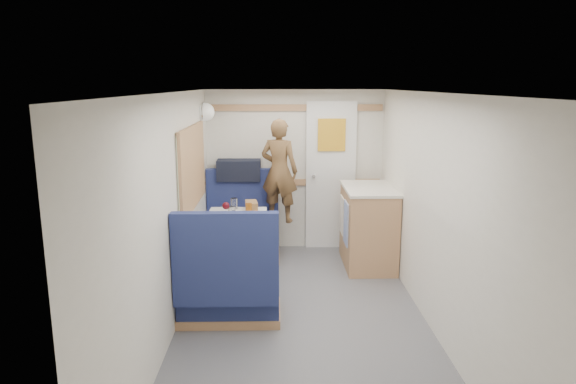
{
  "coord_description": "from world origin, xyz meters",
  "views": [
    {
      "loc": [
        -0.22,
        -4.11,
        2.07
      ],
      "look_at": [
        -0.11,
        0.9,
        1.01
      ],
      "focal_mm": 32.0,
      "sensor_mm": 36.0,
      "label": 1
    }
  ],
  "objects_px": {
    "duffel_bag": "(239,170)",
    "bread_loaf": "(251,206)",
    "cheese_block": "(233,217)",
    "wine_glass": "(226,206)",
    "orange_fruit": "(256,214)",
    "tumbler_right": "(232,212)",
    "galley_counter": "(368,226)",
    "bench_near": "(229,289)",
    "person": "(279,171)",
    "pepper_grinder": "(234,215)",
    "tumbler_mid": "(234,204)",
    "tray": "(244,226)",
    "dinette_table": "(236,232)",
    "dome_light": "(206,112)",
    "bench_far": "(242,233)",
    "beer_glass": "(249,208)",
    "tumbler_left": "(210,222)"
  },
  "relations": [
    {
      "from": "bench_far",
      "to": "bread_loaf",
      "type": "xyz_separation_m",
      "value": [
        0.15,
        -0.53,
        0.47
      ]
    },
    {
      "from": "person",
      "to": "cheese_block",
      "type": "distance_m",
      "value": 1.11
    },
    {
      "from": "wine_glass",
      "to": "tumbler_right",
      "type": "height_order",
      "value": "wine_glass"
    },
    {
      "from": "tumbler_right",
      "to": "beer_glass",
      "type": "xyz_separation_m",
      "value": [
        0.16,
        0.19,
        -0.01
      ]
    },
    {
      "from": "duffel_bag",
      "to": "tumbler_right",
      "type": "relative_size",
      "value": 4.55
    },
    {
      "from": "dome_light",
      "to": "duffel_bag",
      "type": "relative_size",
      "value": 0.38
    },
    {
      "from": "dinette_table",
      "to": "bench_near",
      "type": "height_order",
      "value": "bench_near"
    },
    {
      "from": "dome_light",
      "to": "tumbler_mid",
      "type": "distance_m",
      "value": 1.13
    },
    {
      "from": "bench_far",
      "to": "tumbler_left",
      "type": "xyz_separation_m",
      "value": [
        -0.22,
        -1.24,
        0.48
      ]
    },
    {
      "from": "galley_counter",
      "to": "bench_near",
      "type": "bearing_deg",
      "value": -136.06
    },
    {
      "from": "tumbler_right",
      "to": "pepper_grinder",
      "type": "bearing_deg",
      "value": -73.9
    },
    {
      "from": "tray",
      "to": "pepper_grinder",
      "type": "xyz_separation_m",
      "value": [
        -0.12,
        0.25,
        0.04
      ]
    },
    {
      "from": "tumbler_mid",
      "to": "tray",
      "type": "bearing_deg",
      "value": -77.96
    },
    {
      "from": "cheese_block",
      "to": "person",
      "type": "bearing_deg",
      "value": 63.41
    },
    {
      "from": "galley_counter",
      "to": "duffel_bag",
      "type": "distance_m",
      "value": 1.71
    },
    {
      "from": "duffel_bag",
      "to": "wine_glass",
      "type": "height_order",
      "value": "duffel_bag"
    },
    {
      "from": "orange_fruit",
      "to": "cheese_block",
      "type": "height_order",
      "value": "orange_fruit"
    },
    {
      "from": "duffel_bag",
      "to": "tumbler_left",
      "type": "relative_size",
      "value": 4.81
    },
    {
      "from": "duffel_bag",
      "to": "orange_fruit",
      "type": "xyz_separation_m",
      "value": [
        0.26,
        -1.18,
        -0.25
      ]
    },
    {
      "from": "bench_near",
      "to": "duffel_bag",
      "type": "relative_size",
      "value": 1.98
    },
    {
      "from": "tray",
      "to": "cheese_block",
      "type": "distance_m",
      "value": 0.28
    },
    {
      "from": "dinette_table",
      "to": "beer_glass",
      "type": "distance_m",
      "value": 0.3
    },
    {
      "from": "cheese_block",
      "to": "beer_glass",
      "type": "xyz_separation_m",
      "value": [
        0.15,
        0.28,
        0.02
      ]
    },
    {
      "from": "orange_fruit",
      "to": "tumbler_right",
      "type": "relative_size",
      "value": 0.62
    },
    {
      "from": "person",
      "to": "tumbler_mid",
      "type": "bearing_deg",
      "value": 62.63
    },
    {
      "from": "wine_glass",
      "to": "tumbler_mid",
      "type": "relative_size",
      "value": 1.39
    },
    {
      "from": "galley_counter",
      "to": "dinette_table",
      "type": "bearing_deg",
      "value": -159.46
    },
    {
      "from": "duffel_bag",
      "to": "tumbler_left",
      "type": "bearing_deg",
      "value": -96.62
    },
    {
      "from": "bench_near",
      "to": "tray",
      "type": "relative_size",
      "value": 3.14
    },
    {
      "from": "person",
      "to": "pepper_grinder",
      "type": "relative_size",
      "value": 12.33
    },
    {
      "from": "bench_far",
      "to": "orange_fruit",
      "type": "height_order",
      "value": "bench_far"
    },
    {
      "from": "tumbler_right",
      "to": "pepper_grinder",
      "type": "relative_size",
      "value": 1.17
    },
    {
      "from": "tray",
      "to": "tumbler_mid",
      "type": "distance_m",
      "value": 0.74
    },
    {
      "from": "cheese_block",
      "to": "wine_glass",
      "type": "xyz_separation_m",
      "value": [
        -0.07,
        0.08,
        0.09
      ]
    },
    {
      "from": "duffel_bag",
      "to": "bread_loaf",
      "type": "height_order",
      "value": "duffel_bag"
    },
    {
      "from": "dinette_table",
      "to": "tray",
      "type": "xyz_separation_m",
      "value": [
        0.11,
        -0.35,
        0.16
      ]
    },
    {
      "from": "duffel_bag",
      "to": "bread_loaf",
      "type": "xyz_separation_m",
      "value": [
        0.19,
        -0.79,
        -0.26
      ]
    },
    {
      "from": "tumbler_mid",
      "to": "bench_near",
      "type": "bearing_deg",
      "value": -87.83
    },
    {
      "from": "dome_light",
      "to": "bread_loaf",
      "type": "xyz_separation_m",
      "value": [
        0.54,
        -0.52,
        -0.98
      ]
    },
    {
      "from": "bench_far",
      "to": "beer_glass",
      "type": "height_order",
      "value": "bench_far"
    },
    {
      "from": "dome_light",
      "to": "wine_glass",
      "type": "distance_m",
      "value": 1.29
    },
    {
      "from": "bench_far",
      "to": "pepper_grinder",
      "type": "distance_m",
      "value": 1.07
    },
    {
      "from": "dinette_table",
      "to": "dome_light",
      "type": "height_order",
      "value": "dome_light"
    },
    {
      "from": "dinette_table",
      "to": "bench_far",
      "type": "relative_size",
      "value": 0.88
    },
    {
      "from": "dome_light",
      "to": "tray",
      "type": "xyz_separation_m",
      "value": [
        0.5,
        -1.2,
        -1.02
      ]
    },
    {
      "from": "bench_far",
      "to": "tumbler_left",
      "type": "height_order",
      "value": "bench_far"
    },
    {
      "from": "duffel_bag",
      "to": "tumbler_mid",
      "type": "xyz_separation_m",
      "value": [
        -0.0,
        -0.75,
        -0.25
      ]
    },
    {
      "from": "wine_glass",
      "to": "tumbler_left",
      "type": "relative_size",
      "value": 1.52
    },
    {
      "from": "duffel_bag",
      "to": "bench_near",
      "type": "bearing_deg",
      "value": -88.78
    },
    {
      "from": "bench_near",
      "to": "pepper_grinder",
      "type": "height_order",
      "value": "bench_near"
    }
  ]
}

